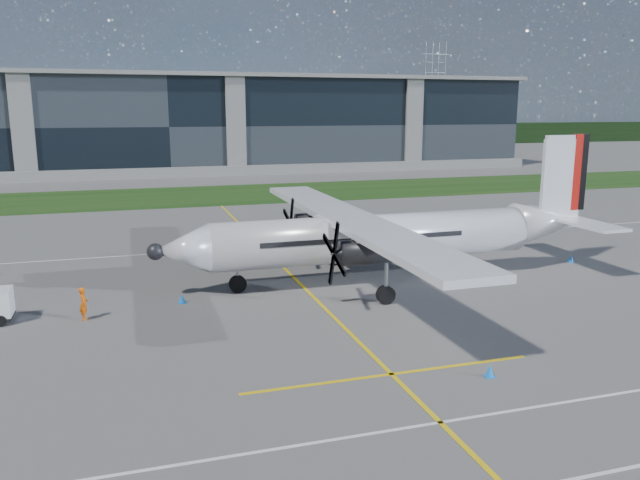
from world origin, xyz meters
TOP-DOWN VIEW (x-y plane):
  - ground at (0.00, 40.00)m, footprint 400.00×400.00m
  - grass_strip at (0.00, 48.00)m, footprint 400.00×18.00m
  - terminal_building at (0.00, 80.00)m, footprint 120.00×20.00m
  - tree_line at (0.00, 140.00)m, footprint 400.00×6.00m
  - pylon_east at (85.00, 150.00)m, footprint 9.00×4.60m
  - yellow_taxiway_centerline at (3.00, 10.00)m, footprint 0.20×70.00m
  - turboprop_aircraft at (8.37, 6.80)m, footprint 27.54×28.55m
  - ground_crew_person at (-8.80, 4.41)m, footprint 0.55×0.77m
  - safety_cone_nose_port at (-4.00, 5.72)m, footprint 0.36×0.36m
  - safety_cone_portwing at (6.53, -7.33)m, footprint 0.36×0.36m
  - safety_cone_tail at (21.89, 7.18)m, footprint 0.36×0.36m
  - safety_cone_stbdwing at (5.77, 21.66)m, footprint 0.36×0.36m

SIDE VIEW (x-z plane):
  - ground at x=0.00m, z-range 0.00..0.00m
  - yellow_taxiway_centerline at x=3.00m, z-range 0.00..0.01m
  - grass_strip at x=0.00m, z-range 0.00..0.04m
  - safety_cone_nose_port at x=-4.00m, z-range 0.00..0.50m
  - safety_cone_portwing at x=6.53m, z-range 0.00..0.50m
  - safety_cone_tail at x=21.89m, z-range 0.00..0.50m
  - safety_cone_stbdwing at x=5.77m, z-range 0.00..0.50m
  - ground_crew_person at x=-8.80m, z-range 0.00..1.87m
  - tree_line at x=0.00m, z-range 0.00..6.00m
  - turboprop_aircraft at x=8.37m, z-range 0.00..8.57m
  - terminal_building at x=0.00m, z-range 0.00..15.00m
  - pylon_east at x=85.00m, z-range 0.00..30.00m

